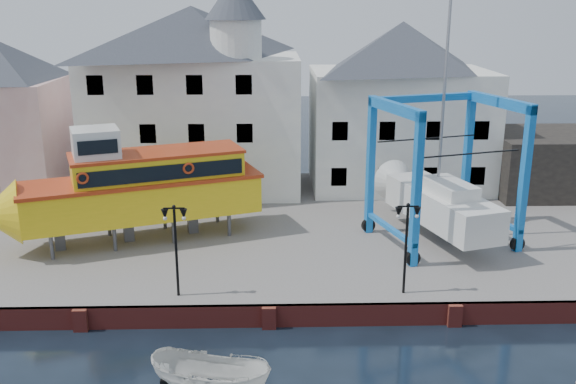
{
  "coord_description": "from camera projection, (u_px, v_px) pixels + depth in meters",
  "views": [
    {
      "loc": [
        0.16,
        -24.78,
        13.48
      ],
      "look_at": [
        1.0,
        7.0,
        4.0
      ],
      "focal_mm": 40.0,
      "sensor_mm": 36.0,
      "label": 1
    }
  ],
  "objects": [
    {
      "name": "building_white_main",
      "position": [
        196.0,
        96.0,
        42.98
      ],
      "size": [
        14.0,
        8.3,
        14.0
      ],
      "color": "silver",
      "rests_on": "hardstanding"
    },
    {
      "name": "hardstanding",
      "position": [
        269.0,
        229.0,
        37.98
      ],
      "size": [
        44.0,
        22.0,
        1.0
      ],
      "primitive_type": "cube",
      "color": "slate",
      "rests_on": "ground"
    },
    {
      "name": "travel_lift",
      "position": [
        434.0,
        193.0,
        34.88
      ],
      "size": [
        8.14,
        10.07,
        14.76
      ],
      "rotation": [
        0.0,
        0.0,
        0.3
      ],
      "color": "#0F56B5",
      "rests_on": "hardstanding"
    },
    {
      "name": "ground",
      "position": [
        269.0,
        328.0,
        27.58
      ],
      "size": [
        140.0,
        140.0,
        0.0
      ],
      "primitive_type": "plane",
      "color": "black",
      "rests_on": "ground"
    },
    {
      "name": "shed_dark",
      "position": [
        549.0,
        162.0,
        43.49
      ],
      "size": [
        8.0,
        7.0,
        4.0
      ],
      "primitive_type": "cube",
      "color": "black",
      "rests_on": "hardstanding"
    },
    {
      "name": "lamp_post_right",
      "position": [
        407.0,
        226.0,
        27.69
      ],
      "size": [
        1.12,
        0.32,
        4.2
      ],
      "color": "black",
      "rests_on": "hardstanding"
    },
    {
      "name": "quay_wall",
      "position": [
        269.0,
        316.0,
        27.54
      ],
      "size": [
        44.0,
        0.47,
        1.0
      ],
      "color": "maroon",
      "rests_on": "ground"
    },
    {
      "name": "building_white_right",
      "position": [
        399.0,
        105.0,
        44.12
      ],
      "size": [
        12.0,
        8.0,
        11.2
      ],
      "color": "silver",
      "rests_on": "hardstanding"
    },
    {
      "name": "lamp_post_left",
      "position": [
        175.0,
        228.0,
        27.44
      ],
      "size": [
        1.12,
        0.32,
        4.2
      ],
      "color": "black",
      "rests_on": "hardstanding"
    },
    {
      "name": "tour_boat",
      "position": [
        126.0,
        188.0,
        33.97
      ],
      "size": [
        14.71,
        8.15,
        6.28
      ],
      "rotation": [
        0.0,
        0.0,
        0.35
      ],
      "color": "#59595E",
      "rests_on": "hardstanding"
    }
  ]
}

